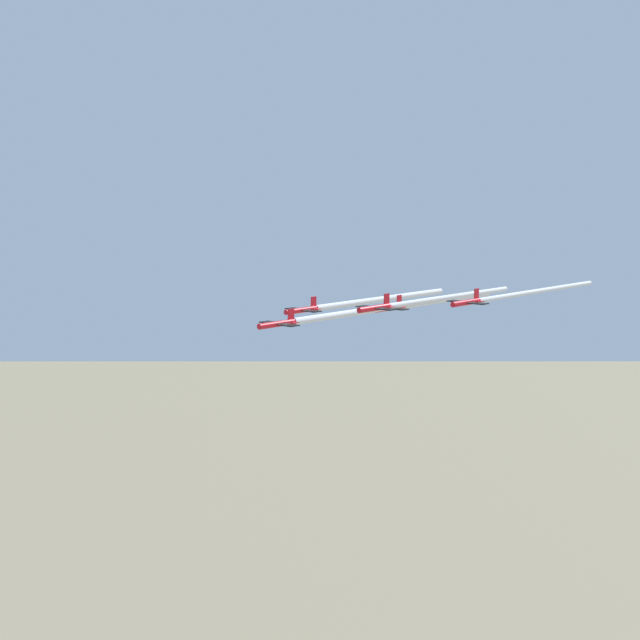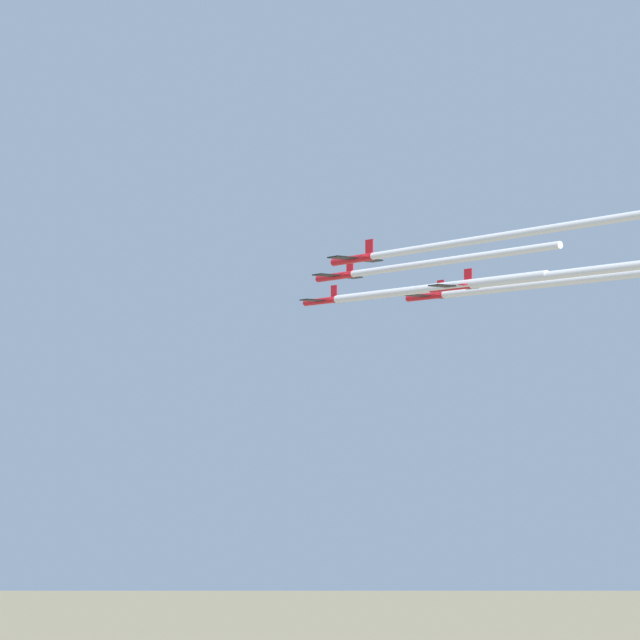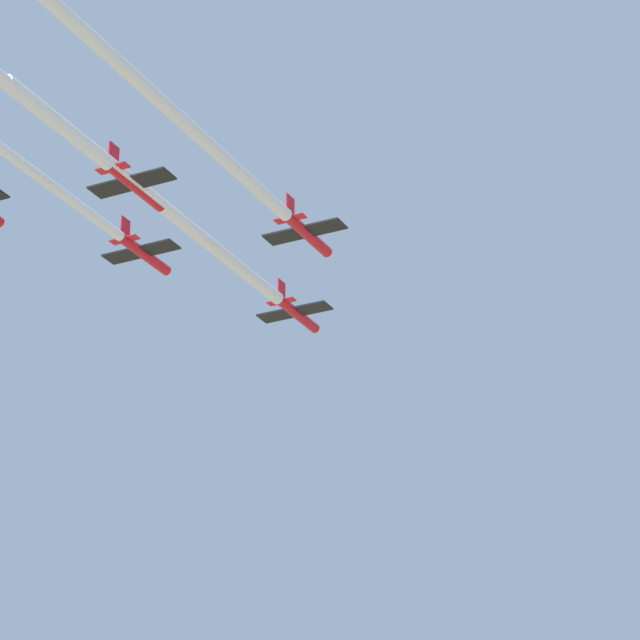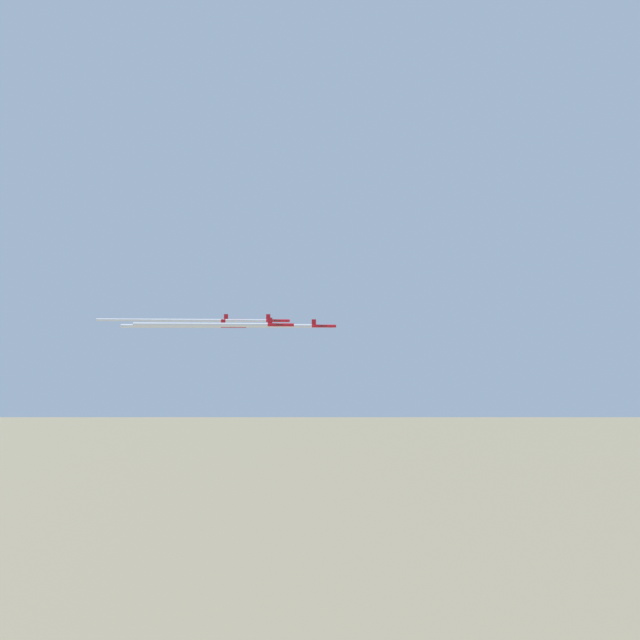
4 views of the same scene
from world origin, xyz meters
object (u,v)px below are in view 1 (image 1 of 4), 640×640
at_px(jet_3, 467,302).
at_px(jet_2, 302,310).
at_px(jet_1, 376,308).
at_px(jet_0, 278,324).
at_px(jet_4, 389,308).

bearing_deg(jet_3, jet_2, 29.54).
bearing_deg(jet_3, jet_1, 59.53).
bearing_deg(jet_0, jet_1, -120.47).
distance_m(jet_1, jet_2, 20.21).
bearing_deg(jet_4, jet_2, 59.53).
relative_size(jet_1, jet_2, 1.00).
xyz_separation_m(jet_1, jet_3, (-13.76, -14.26, 0.41)).
bearing_deg(jet_0, jet_3, -120.47).
distance_m(jet_3, jet_4, 20.30).
relative_size(jet_1, jet_3, 1.00).
relative_size(jet_0, jet_2, 1.00).
bearing_deg(jet_1, jet_0, 59.53).
distance_m(jet_0, jet_3, 39.71).
height_order(jet_2, jet_3, jet_3).
relative_size(jet_2, jet_3, 1.00).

